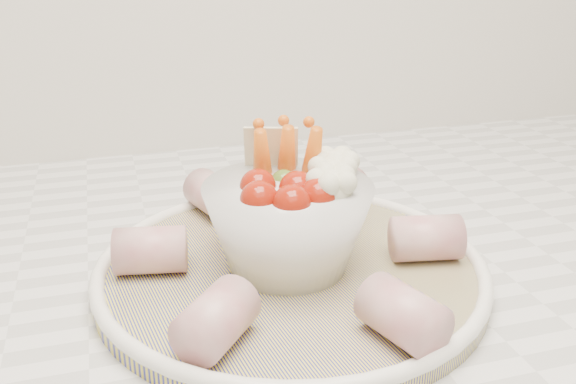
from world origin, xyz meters
name	(u,v)px	position (x,y,z in m)	size (l,w,h in m)	color
serving_platter	(291,269)	(0.16, 1.39, 0.93)	(0.36, 0.36, 0.02)	navy
veggie_bowl	(291,218)	(0.16, 1.38, 0.98)	(0.13, 0.13, 0.11)	white
cured_meat_rolls	(291,244)	(0.16, 1.39, 0.95)	(0.28, 0.30, 0.04)	#B1515A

